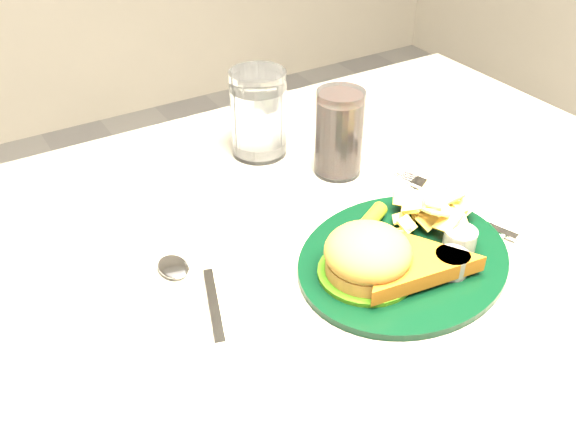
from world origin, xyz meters
The scene contains 7 objects.
table centered at (0.00, 0.00, 0.38)m, with size 1.20×0.80×0.75m, color #A49F94, non-canonical shape.
dinner_plate centered at (0.08, -0.11, 0.78)m, with size 0.29×0.24×0.07m, color black, non-canonical shape.
water_glass centered at (0.06, 0.22, 0.82)m, with size 0.09×0.09×0.14m, color white.
cola_glass centered at (0.14, 0.11, 0.81)m, with size 0.07×0.07×0.13m, color black.
fork_napkin centered at (0.21, -0.08, 0.76)m, with size 0.14×0.18×0.01m, color white, non-canonical shape.
spoon centered at (-0.15, -0.06, 0.76)m, with size 0.04×0.17×0.01m, color silver, non-canonical shape.
ramekin centered at (-0.34, 0.15, 0.76)m, with size 0.04×0.04×0.02m, color white.
Camera 1 is at (-0.36, -0.56, 1.25)m, focal length 40.00 mm.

